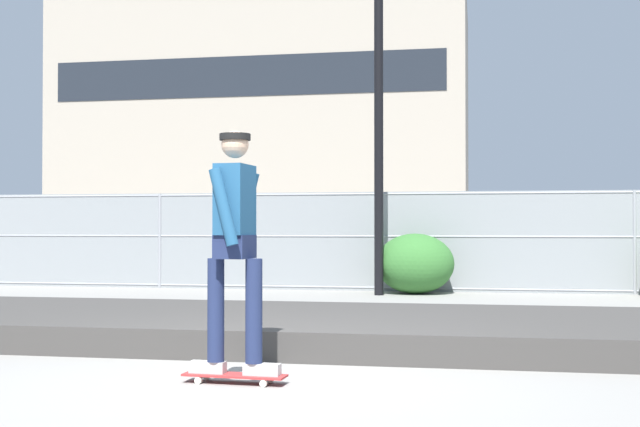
% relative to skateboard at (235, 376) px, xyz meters
% --- Properties ---
extents(ground_plane, '(120.00, 120.00, 0.00)m').
position_rel_skateboard_xyz_m(ground_plane, '(0.13, 0.13, -0.06)').
color(ground_plane, gray).
extents(gravel_berm, '(17.02, 2.99, 0.27)m').
position_rel_skateboard_xyz_m(gravel_berm, '(0.13, 2.46, 0.08)').
color(gravel_berm, '#3D3A38').
rests_on(gravel_berm, ground_plane).
extents(skateboard, '(0.81, 0.25, 0.07)m').
position_rel_skateboard_xyz_m(skateboard, '(0.00, 0.00, 0.00)').
color(skateboard, '#B22D2D').
rests_on(skateboard, ground_plane).
extents(skater, '(0.72, 0.59, 1.86)m').
position_rel_skateboard_xyz_m(skater, '(0.00, 0.00, 1.08)').
color(skater, '#B2ADA8').
rests_on(skater, skateboard).
extents(chain_fence, '(26.64, 0.06, 1.85)m').
position_rel_skateboard_xyz_m(chain_fence, '(0.13, 9.39, 0.88)').
color(chain_fence, gray).
rests_on(chain_fence, ground_plane).
extents(street_lamp, '(0.44, 0.44, 7.66)m').
position_rel_skateboard_xyz_m(street_lamp, '(0.12, 8.43, 4.63)').
color(street_lamp, black).
rests_on(street_lamp, ground_plane).
extents(parked_car_near, '(4.42, 2.00, 1.66)m').
position_rel_skateboard_xyz_m(parked_car_near, '(-3.74, 11.70, 0.78)').
color(parked_car_near, '#474C54').
rests_on(parked_car_near, ground_plane).
extents(parked_car_mid, '(4.52, 2.20, 1.66)m').
position_rel_skateboard_xyz_m(parked_car_mid, '(3.18, 11.66, 0.78)').
color(parked_car_mid, '#566B4C').
rests_on(parked_car_mid, ground_plane).
extents(library_building, '(26.94, 15.36, 16.92)m').
position_rel_skateboard_xyz_m(library_building, '(-12.33, 51.29, 8.40)').
color(library_building, '#9E9384').
rests_on(library_building, ground_plane).
extents(shrub_left, '(1.39, 1.14, 1.08)m').
position_rel_skateboard_xyz_m(shrub_left, '(0.73, 8.82, 0.48)').
color(shrub_left, '#336B2D').
rests_on(shrub_left, ground_plane).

